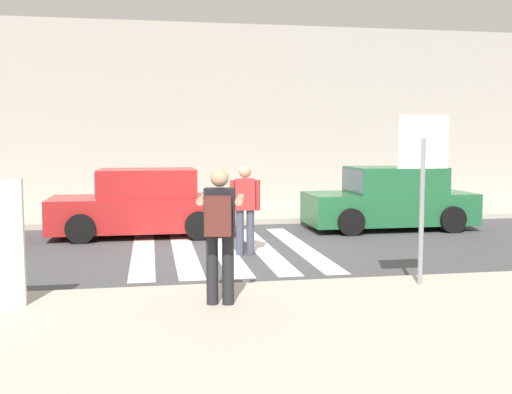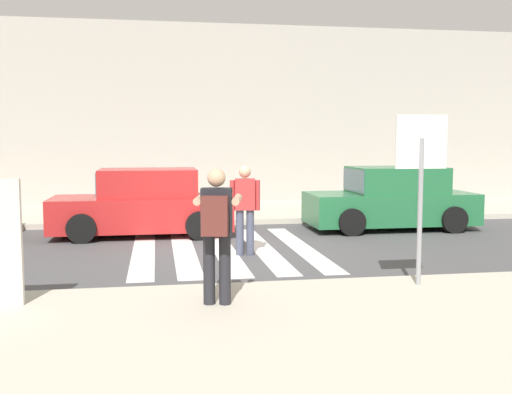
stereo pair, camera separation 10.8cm
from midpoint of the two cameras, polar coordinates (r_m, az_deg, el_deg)
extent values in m
plane|color=#4C4C4F|center=(12.01, -2.73, -5.19)|extent=(120.00, 120.00, 0.00)
cube|color=beige|center=(6.08, 4.39, -15.27)|extent=(60.00, 6.00, 0.14)
cube|color=beige|center=(17.90, -4.99, -1.44)|extent=(60.00, 4.80, 0.14)
cube|color=#ADA89E|center=(22.18, -5.96, 7.55)|extent=(56.00, 4.00, 6.06)
cube|color=silver|center=(12.12, -10.41, -5.15)|extent=(0.44, 5.20, 0.01)
cube|color=silver|center=(12.14, -6.61, -5.08)|extent=(0.44, 5.20, 0.01)
cube|color=silver|center=(12.20, -2.85, -5.00)|extent=(0.44, 5.20, 0.01)
cube|color=silver|center=(12.32, 0.87, -4.89)|extent=(0.44, 5.20, 0.01)
cube|color=silver|center=(12.48, 4.49, -4.77)|extent=(0.44, 5.20, 0.01)
cylinder|color=gray|center=(8.87, 15.69, -1.40)|extent=(0.07, 0.07, 2.10)
cube|color=white|center=(8.82, 15.82, 5.08)|extent=(0.76, 0.03, 0.76)
cube|color=red|center=(8.84, 15.77, 5.08)|extent=(0.66, 0.02, 0.66)
cylinder|color=#232328|center=(7.65, -4.08, -6.94)|extent=(0.15, 0.15, 0.88)
cylinder|color=#232328|center=(7.63, -2.57, -6.96)|extent=(0.15, 0.15, 0.88)
cube|color=black|center=(7.51, -3.36, -1.43)|extent=(0.42, 0.31, 0.60)
sphere|color=tan|center=(7.47, -3.37, 1.84)|extent=(0.23, 0.23, 0.23)
cylinder|color=tan|center=(7.74, -4.98, -0.23)|extent=(0.21, 0.59, 0.10)
cylinder|color=tan|center=(7.70, -1.43, -0.24)|extent=(0.21, 0.59, 0.10)
cube|color=black|center=(7.89, -3.09, 0.11)|extent=(0.16, 0.13, 0.10)
cube|color=#5B2823|center=(7.29, -3.53, -1.80)|extent=(0.35, 0.26, 0.48)
cylinder|color=#474C60|center=(11.54, -1.28, -3.40)|extent=(0.15, 0.15, 0.88)
cylinder|color=#474C60|center=(11.55, -0.29, -3.39)|extent=(0.15, 0.15, 0.88)
cube|color=#B73333|center=(11.45, -0.79, 0.26)|extent=(0.41, 0.28, 0.60)
sphere|color=tan|center=(11.42, -0.79, 2.41)|extent=(0.23, 0.23, 0.23)
cylinder|color=#B73333|center=(11.45, -1.99, 0.16)|extent=(0.10, 0.10, 0.58)
cylinder|color=#B73333|center=(11.47, 0.41, 0.17)|extent=(0.10, 0.10, 0.58)
cube|color=red|center=(14.12, -10.57, -1.49)|extent=(4.10, 1.70, 0.76)
cube|color=red|center=(14.05, -10.01, 1.35)|extent=(2.20, 1.56, 0.64)
cube|color=slate|center=(14.10, -14.36, 1.28)|extent=(0.10, 1.50, 0.54)
cube|color=slate|center=(14.08, -6.06, 1.41)|extent=(0.10, 1.50, 0.51)
cylinder|color=black|center=(13.40, -16.07, -2.89)|extent=(0.64, 0.22, 0.64)
cylinder|color=black|center=(15.07, -15.34, -1.96)|extent=(0.64, 0.22, 0.64)
cylinder|color=black|center=(13.34, -5.15, -2.73)|extent=(0.64, 0.22, 0.64)
cylinder|color=black|center=(15.02, -5.64, -1.81)|extent=(0.64, 0.22, 0.64)
cube|color=#236B3D|center=(15.25, 12.83, -1.02)|extent=(4.10, 1.70, 0.76)
cube|color=#236B3D|center=(15.25, 13.41, 1.60)|extent=(2.20, 1.56, 0.64)
cube|color=slate|center=(14.87, 9.60, 1.58)|extent=(0.10, 1.50, 0.54)
cube|color=slate|center=(15.65, 16.68, 1.62)|extent=(0.10, 1.50, 0.51)
cylinder|color=black|center=(14.04, 9.32, -2.37)|extent=(0.64, 0.22, 0.64)
cylinder|color=black|center=(15.65, 7.32, -1.54)|extent=(0.64, 0.22, 0.64)
cylinder|color=black|center=(15.05, 18.53, -2.06)|extent=(0.64, 0.22, 0.64)
cylinder|color=black|center=(16.56, 15.77, -1.31)|extent=(0.64, 0.22, 0.64)
camera|label=1|loc=(0.05, -89.74, 0.03)|focal=42.00mm
camera|label=2|loc=(0.05, 90.26, -0.03)|focal=42.00mm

